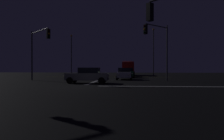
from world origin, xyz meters
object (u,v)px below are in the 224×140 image
object	(u,v)px
sedan_green	(128,73)
streetlamp_left_far	(71,52)
box_truck	(128,67)
sedan_gray_crossing	(88,75)
traffic_signal_ne	(159,42)
sedan_red	(126,72)
traffic_signal_se	(190,18)
streetlamp_right_far	(153,49)
sedan_white	(124,74)
traffic_signal_nw	(38,45)

from	to	relation	value
sedan_green	streetlamp_left_far	world-z (taller)	streetlamp_left_far
box_truck	streetlamp_left_far	world-z (taller)	streetlamp_left_far
sedan_gray_crossing	streetlamp_left_far	world-z (taller)	streetlamp_left_far
box_truck	traffic_signal_ne	distance (m)	22.89
sedan_red	box_truck	world-z (taller)	box_truck
sedan_green	traffic_signal_ne	distance (m)	11.42
sedan_red	streetlamp_left_far	world-z (taller)	streetlamp_left_far
traffic_signal_ne	traffic_signal_se	bearing A→B (deg)	-91.31
box_truck	sedan_gray_crossing	size ratio (longest dim) A/B	1.91
sedan_green	traffic_signal_se	size ratio (longest dim) A/B	0.75
sedan_red	streetlamp_right_far	size ratio (longest dim) A/B	0.43
sedan_white	streetlamp_left_far	xyz separation A→B (m)	(-12.29, 18.52, 4.41)
traffic_signal_ne	streetlamp_left_far	xyz separation A→B (m)	(-16.32, 22.34, 0.65)
traffic_signal_nw	streetlamp_right_far	world-z (taller)	streetlamp_right_far
traffic_signal_se	streetlamp_left_far	distance (m)	39.87
traffic_signal_nw	streetlamp_left_far	distance (m)	22.82
traffic_signal_ne	sedan_white	bearing A→B (deg)	136.52
traffic_signal_se	traffic_signal_nw	world-z (taller)	traffic_signal_nw
sedan_red	sedan_gray_crossing	xyz separation A→B (m)	(-3.43, -19.61, 0.00)
streetlamp_right_far	streetlamp_left_far	bearing A→B (deg)	180.00
traffic_signal_ne	traffic_signal_nw	xyz separation A→B (m)	(-14.13, -0.35, -0.24)
sedan_gray_crossing	sedan_green	bearing A→B (deg)	74.25
sedan_red	traffic_signal_se	bearing A→B (deg)	-82.81
sedan_green	streetlamp_right_far	bearing A→B (deg)	66.00
sedan_white	traffic_signal_ne	xyz separation A→B (m)	(4.03, -3.82, 3.76)
sedan_white	traffic_signal_ne	size ratio (longest dim) A/B	0.65
sedan_white	sedan_green	xyz separation A→B (m)	(0.45, 6.35, 0.00)
streetlamp_left_far	streetlamp_right_far	distance (m)	18.18
sedan_green	streetlamp_right_far	size ratio (longest dim) A/B	0.43
sedan_green	box_truck	distance (m)	12.29
sedan_red	traffic_signal_se	xyz separation A→B (m)	(3.78, -29.94, 3.20)
sedan_green	traffic_signal_nw	bearing A→B (deg)	-135.08
sedan_red	streetlamp_left_far	bearing A→B (deg)	151.76
sedan_green	box_truck	xyz separation A→B (m)	(-0.06, 12.25, 0.91)
sedan_white	traffic_signal_se	distance (m)	18.64
sedan_gray_crossing	traffic_signal_se	distance (m)	13.00
box_truck	streetlamp_right_far	xyz separation A→B (m)	(5.48, -0.08, 4.08)
box_truck	streetlamp_left_far	size ratio (longest dim) A/B	0.92
streetlamp_left_far	streetlamp_right_far	size ratio (longest dim) A/B	0.89
box_truck	traffic_signal_ne	xyz separation A→B (m)	(3.64, -22.42, 2.85)
traffic_signal_se	streetlamp_right_far	xyz separation A→B (m)	(2.17, 36.50, 1.79)
sedan_white	traffic_signal_nw	bearing A→B (deg)	-157.54
sedan_white	streetlamp_left_far	distance (m)	22.66
traffic_signal_ne	streetlamp_left_far	bearing A→B (deg)	126.15
sedan_white	traffic_signal_se	xyz separation A→B (m)	(3.71, -17.98, 3.20)
traffic_signal_se	traffic_signal_nw	bearing A→B (deg)	135.00
box_truck	sedan_gray_crossing	bearing A→B (deg)	-98.43
box_truck	traffic_signal_se	bearing A→B (deg)	-84.82
traffic_signal_nw	streetlamp_left_far	size ratio (longest dim) A/B	0.69
box_truck	sedan_gray_crossing	world-z (taller)	box_truck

